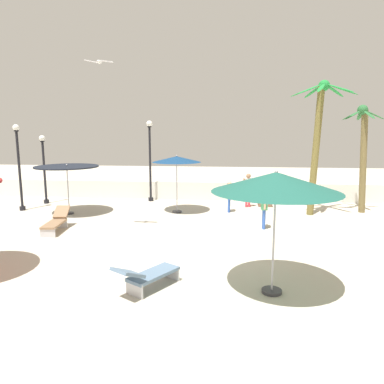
{
  "coord_description": "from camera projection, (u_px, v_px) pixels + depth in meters",
  "views": [
    {
      "loc": [
        1.48,
        -11.24,
        3.84
      ],
      "look_at": [
        0.0,
        3.01,
        1.4
      ],
      "focal_mm": 33.27,
      "sensor_mm": 36.0,
      "label": 1
    }
  ],
  "objects": [
    {
      "name": "ground_plane",
      "position": [
        183.0,
        249.0,
        11.81
      ],
      "size": [
        56.0,
        56.0,
        0.0
      ],
      "primitive_type": "plane",
      "color": "beige"
    },
    {
      "name": "lounge_chair_0",
      "position": [
        56.0,
        221.0,
        13.86
      ],
      "size": [
        0.76,
        1.92,
        0.83
      ],
      "color": "#B7B7BC",
      "rests_on": "ground_plane"
    },
    {
      "name": "palm_tree_0",
      "position": [
        363.0,
        148.0,
        16.65
      ],
      "size": [
        1.91,
        1.97,
        5.06
      ],
      "color": "brown",
      "rests_on": "ground_plane"
    },
    {
      "name": "lounge_chair_1",
      "position": [
        147.0,
        275.0,
        8.65
      ],
      "size": [
        1.45,
        1.85,
        0.82
      ],
      "color": "#B7B7BC",
      "rests_on": "ground_plane"
    },
    {
      "name": "planter",
      "position": [
        265.0,
        199.0,
        18.58
      ],
      "size": [
        0.7,
        0.7,
        0.85
      ],
      "color": "brown",
      "rests_on": "ground_plane"
    },
    {
      "name": "guest_2",
      "position": [
        229.0,
        193.0,
        17.02
      ],
      "size": [
        0.27,
        0.56,
        1.54
      ],
      "color": "#3359B2",
      "rests_on": "ground_plane"
    },
    {
      "name": "guest_1",
      "position": [
        248.0,
        187.0,
        18.15
      ],
      "size": [
        0.53,
        0.36,
        1.73
      ],
      "color": "#D8333F",
      "rests_on": "ground_plane"
    },
    {
      "name": "lamp_post_1",
      "position": [
        150.0,
        156.0,
        19.52
      ],
      "size": [
        0.33,
        0.33,
        4.43
      ],
      "color": "black",
      "rests_on": "ground_plane"
    },
    {
      "name": "lamp_post_0",
      "position": [
        44.0,
        166.0,
        18.93
      ],
      "size": [
        0.32,
        0.32,
        3.65
      ],
      "color": "black",
      "rests_on": "ground_plane"
    },
    {
      "name": "patio_umbrella_3",
      "position": [
        67.0,
        168.0,
        16.4
      ],
      "size": [
        2.88,
        2.88,
        2.36
      ],
      "color": "#333338",
      "rests_on": "ground_plane"
    },
    {
      "name": "lamp_post_2",
      "position": [
        19.0,
        164.0,
        17.18
      ],
      "size": [
        0.31,
        0.31,
        4.18
      ],
      "color": "black",
      "rests_on": "ground_plane"
    },
    {
      "name": "patio_umbrella_1",
      "position": [
        177.0,
        160.0,
        16.66
      ],
      "size": [
        2.3,
        2.3,
        2.76
      ],
      "color": "#333338",
      "rests_on": "ground_plane"
    },
    {
      "name": "boundary_wall",
      "position": [
        202.0,
        191.0,
        20.16
      ],
      "size": [
        25.2,
        0.3,
        1.03
      ],
      "primitive_type": "cube",
      "color": "silver",
      "rests_on": "ground_plane"
    },
    {
      "name": "guest_3",
      "position": [
        264.0,
        206.0,
        14.07
      ],
      "size": [
        0.24,
        0.56,
        1.56
      ],
      "color": "#3359B2",
      "rests_on": "ground_plane"
    },
    {
      "name": "seagull_0",
      "position": [
        99.0,
        62.0,
        12.37
      ],
      "size": [
        1.03,
        0.38,
        0.14
      ],
      "color": "white"
    },
    {
      "name": "palm_tree_1",
      "position": [
        318.0,
        133.0,
        16.01
      ],
      "size": [
        2.88,
        2.82,
        6.09
      ],
      "color": "brown",
      "rests_on": "ground_plane"
    },
    {
      "name": "patio_umbrella_2",
      "position": [
        276.0,
        183.0,
        8.13
      ],
      "size": [
        2.98,
        2.98,
        2.97
      ],
      "color": "#333338",
      "rests_on": "ground_plane"
    }
  ]
}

